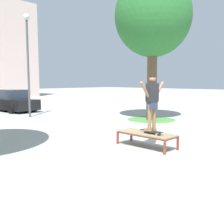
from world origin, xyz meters
The scene contains 8 objects.
ground_plane centered at (0.00, 0.00, 0.00)m, with size 120.00×120.00×0.00m, color #A8A8A3.
skate_box centered at (0.02, -0.28, 0.41)m, with size 0.80×1.91×0.46m.
skateboard centered at (0.01, -0.48, 0.54)m, with size 0.33×0.82×0.09m.
skater centered at (0.01, -0.48, 1.53)m, with size 1.00×0.33×1.69m.
tree_near_right centered at (5.16, 3.14, 5.40)m, with size 4.00×4.00×7.55m.
grass_patch_near_right centered at (5.16, 3.14, 0.00)m, with size 2.58×2.58×0.01m, color #47893D.
car_black centered at (1.94, 12.61, 0.69)m, with size 2.11×4.29×1.50m.
light_post centered at (1.16, 8.89, 3.83)m, with size 0.36×0.36×5.83m.
Camera 1 is at (-6.77, -5.20, 2.08)m, focal length 42.90 mm.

